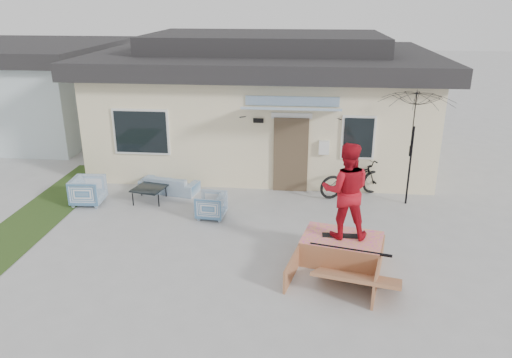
# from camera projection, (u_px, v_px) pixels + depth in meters

# --- Properties ---
(ground) EXTENTS (90.00, 90.00, 0.00)m
(ground) POSITION_uv_depth(u_px,v_px,m) (232.00, 270.00, 9.85)
(ground) COLOR #9F9F9F
(ground) RESTS_ON ground
(grass_strip) EXTENTS (1.40, 8.00, 0.01)m
(grass_strip) POSITION_uv_depth(u_px,v_px,m) (37.00, 218.00, 12.20)
(grass_strip) COLOR #253D17
(grass_strip) RESTS_ON ground
(house) EXTENTS (10.80, 8.49, 4.10)m
(house) POSITION_uv_depth(u_px,v_px,m) (265.00, 98.00, 16.64)
(house) COLOR beige
(house) RESTS_ON ground
(neighbor_house) EXTENTS (8.60, 7.60, 3.50)m
(neighbor_house) POSITION_uv_depth(u_px,v_px,m) (6.00, 87.00, 19.54)
(neighbor_house) COLOR silver
(neighbor_house) RESTS_ON ground
(loveseat) EXTENTS (1.70, 0.81, 0.64)m
(loveseat) POSITION_uv_depth(u_px,v_px,m) (169.00, 181.00, 13.72)
(loveseat) COLOR #386795
(loveseat) RESTS_ON ground
(armchair_left) EXTENTS (0.78, 0.83, 0.80)m
(armchair_left) POSITION_uv_depth(u_px,v_px,m) (88.00, 189.00, 12.90)
(armchair_left) COLOR #386795
(armchair_left) RESTS_ON ground
(armchair_right) EXTENTS (0.68, 0.72, 0.69)m
(armchair_right) POSITION_uv_depth(u_px,v_px,m) (211.00, 204.00, 12.11)
(armchair_right) COLOR #386795
(armchair_right) RESTS_ON ground
(coffee_table) EXTENTS (0.92, 0.92, 0.38)m
(coffee_table) POSITION_uv_depth(u_px,v_px,m) (150.00, 194.00, 13.14)
(coffee_table) COLOR black
(coffee_table) RESTS_ON ground
(bicycle) EXTENTS (2.06, 1.44, 1.25)m
(bicycle) POSITION_uv_depth(u_px,v_px,m) (353.00, 174.00, 13.36)
(bicycle) COLOR black
(bicycle) RESTS_ON ground
(patio_umbrella) EXTENTS (2.43, 2.35, 2.20)m
(patio_umbrella) POSITION_uv_depth(u_px,v_px,m) (413.00, 140.00, 12.44)
(patio_umbrella) COLOR black
(patio_umbrella) RESTS_ON ground
(skate_ramp) EXTENTS (2.02, 2.42, 0.53)m
(skate_ramp) POSITION_uv_depth(u_px,v_px,m) (342.00, 249.00, 10.13)
(skate_ramp) COLOR #975D3A
(skate_ramp) RESTS_ON ground
(skateboard) EXTENTS (0.84, 0.21, 0.05)m
(skateboard) POSITION_uv_depth(u_px,v_px,m) (343.00, 235.00, 10.08)
(skateboard) COLOR black
(skateboard) RESTS_ON skate_ramp
(skater) EXTENTS (0.97, 0.75, 1.98)m
(skater) POSITION_uv_depth(u_px,v_px,m) (346.00, 189.00, 9.73)
(skater) COLOR #B0101D
(skater) RESTS_ON skateboard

